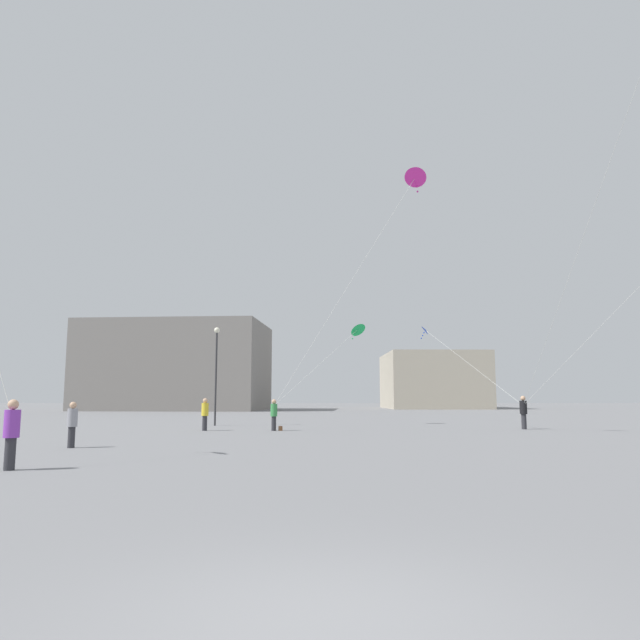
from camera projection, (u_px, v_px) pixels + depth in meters
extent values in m
plane|color=slate|center=(323.00, 623.00, 4.71)|extent=(300.00, 300.00, 0.00)
cylinder|color=#2D2D33|center=(273.00, 424.00, 30.86)|extent=(0.25, 0.25, 0.75)
cylinder|color=#388C47|center=(273.00, 410.00, 30.96)|extent=(0.36, 0.36, 0.66)
sphere|color=tan|center=(273.00, 402.00, 31.01)|extent=(0.25, 0.25, 0.25)
cylinder|color=#2D2D33|center=(204.00, 423.00, 30.92)|extent=(0.25, 0.25, 0.78)
cylinder|color=yellow|center=(204.00, 409.00, 31.02)|extent=(0.37, 0.37, 0.68)
sphere|color=tan|center=(205.00, 401.00, 31.08)|extent=(0.25, 0.25, 0.25)
cylinder|color=#2D2D33|center=(9.00, 454.00, 14.45)|extent=(0.26, 0.26, 0.79)
cylinder|color=purple|center=(11.00, 424.00, 14.54)|extent=(0.38, 0.38, 0.69)
sphere|color=tan|center=(13.00, 405.00, 14.60)|extent=(0.26, 0.26, 0.26)
cylinder|color=#2D2D33|center=(523.00, 422.00, 32.29)|extent=(0.27, 0.27, 0.84)
cylinder|color=black|center=(523.00, 407.00, 32.39)|extent=(0.40, 0.40, 0.73)
sphere|color=tan|center=(522.00, 398.00, 32.46)|extent=(0.27, 0.27, 0.27)
cylinder|color=#2D2D33|center=(71.00, 437.00, 20.68)|extent=(0.24, 0.24, 0.74)
cylinder|color=gray|center=(72.00, 418.00, 20.77)|extent=(0.35, 0.35, 0.64)
sphere|color=tan|center=(72.00, 405.00, 20.83)|extent=(0.24, 0.24, 0.24)
cylinder|color=silver|center=(597.00, 329.00, 27.26)|extent=(3.38, 11.35, 7.26)
cone|color=#D12899|center=(415.00, 177.00, 29.29)|extent=(1.32, 1.17, 0.88)
sphere|color=#D12899|center=(416.00, 182.00, 29.39)|extent=(0.10, 0.10, 0.10)
sphere|color=#D12899|center=(416.00, 187.00, 29.50)|extent=(0.10, 0.10, 0.10)
sphere|color=#D12899|center=(417.00, 192.00, 29.60)|extent=(0.10, 0.10, 0.10)
cylinder|color=silver|center=(342.00, 295.00, 30.14)|extent=(7.28, 3.23, 11.48)
cone|color=blue|center=(425.00, 330.00, 42.72)|extent=(0.69, 0.88, 0.69)
sphere|color=blue|center=(423.00, 333.00, 42.61)|extent=(0.10, 0.10, 0.10)
sphere|color=blue|center=(422.00, 336.00, 42.51)|extent=(0.10, 0.10, 0.10)
sphere|color=blue|center=(421.00, 338.00, 42.40)|extent=(0.10, 0.10, 0.10)
cylinder|color=silver|center=(467.00, 363.00, 37.56)|extent=(3.61, 9.72, 5.34)
cylinder|color=silver|center=(573.00, 263.00, 25.26)|extent=(0.63, 16.06, 12.48)
cone|color=green|center=(357.00, 329.00, 38.25)|extent=(1.33, 1.29, 0.82)
sphere|color=green|center=(355.00, 332.00, 38.15)|extent=(0.10, 0.10, 0.10)
sphere|color=green|center=(354.00, 335.00, 38.05)|extent=(0.10, 0.10, 0.10)
sphere|color=green|center=(352.00, 339.00, 37.95)|extent=(0.10, 0.10, 0.10)
cylinder|color=silver|center=(320.00, 364.00, 34.62)|extent=(4.95, 6.70, 4.88)
cube|color=gray|center=(177.00, 367.00, 77.38)|extent=(23.97, 16.87, 11.39)
cube|color=#B2A893|center=(432.00, 381.00, 88.15)|extent=(14.27, 16.75, 8.21)
cylinder|color=#2D2D30|center=(215.00, 379.00, 36.46)|extent=(0.12, 0.12, 5.81)
sphere|color=#EAE5C6|center=(216.00, 330.00, 36.86)|extent=(0.36, 0.36, 0.36)
cube|color=brown|center=(280.00, 428.00, 30.93)|extent=(0.24, 0.35, 0.24)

